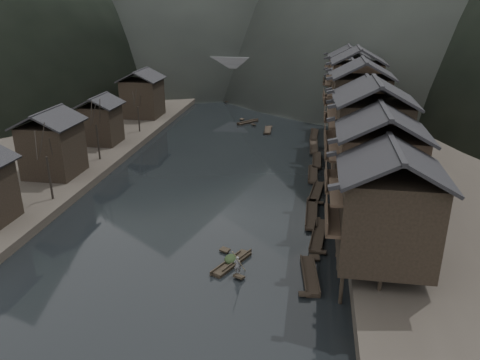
# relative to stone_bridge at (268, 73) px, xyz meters

# --- Properties ---
(water) EXTENTS (300.00, 300.00, 0.00)m
(water) POSITION_rel_stone_bridge_xyz_m (0.00, -72.00, -5.11)
(water) COLOR black
(water) RESTS_ON ground
(right_bank) EXTENTS (40.00, 200.00, 1.80)m
(right_bank) POSITION_rel_stone_bridge_xyz_m (35.00, -32.00, -4.21)
(right_bank) COLOR #2D2823
(right_bank) RESTS_ON ground
(left_bank) EXTENTS (40.00, 200.00, 1.20)m
(left_bank) POSITION_rel_stone_bridge_xyz_m (-35.00, -32.00, -4.51)
(left_bank) COLOR #2D2823
(left_bank) RESTS_ON ground
(stilt_houses) EXTENTS (9.00, 67.60, 15.50)m
(stilt_houses) POSITION_rel_stone_bridge_xyz_m (17.28, -52.54, 3.58)
(stilt_houses) COLOR black
(stilt_houses) RESTS_ON ground
(left_houses) EXTENTS (8.10, 53.20, 8.73)m
(left_houses) POSITION_rel_stone_bridge_xyz_m (-20.50, -51.88, 0.55)
(left_houses) COLOR black
(left_houses) RESTS_ON left_bank
(bare_trees) EXTENTS (3.52, 44.35, 7.04)m
(bare_trees) POSITION_rel_stone_bridge_xyz_m (-17.00, -63.03, 1.11)
(bare_trees) COLOR black
(bare_trees) RESTS_ON left_bank
(moored_sampans) EXTENTS (2.46, 50.54, 0.47)m
(moored_sampans) POSITION_rel_stone_bridge_xyz_m (11.92, -57.22, -4.91)
(moored_sampans) COLOR black
(moored_sampans) RESTS_ON water
(midriver_boats) EXTENTS (12.82, 30.50, 0.45)m
(midriver_boats) POSITION_rel_stone_bridge_xyz_m (-1.95, -22.53, -4.91)
(midriver_boats) COLOR black
(midriver_boats) RESTS_ON water
(stone_bridge) EXTENTS (40.00, 6.00, 9.00)m
(stone_bridge) POSITION_rel_stone_bridge_xyz_m (0.00, 0.00, 0.00)
(stone_bridge) COLOR #4C4C4F
(stone_bridge) RESTS_ON ground
(hero_sampan) EXTENTS (3.05, 5.05, 0.44)m
(hero_sampan) POSITION_rel_stone_bridge_xyz_m (5.02, -78.26, -4.91)
(hero_sampan) COLOR black
(hero_sampan) RESTS_ON water
(cargo_heap) EXTENTS (1.14, 1.50, 0.69)m
(cargo_heap) POSITION_rel_stone_bridge_xyz_m (4.92, -78.04, -4.33)
(cargo_heap) COLOR black
(cargo_heap) RESTS_ON hero_sampan
(boatman) EXTENTS (0.61, 0.41, 1.65)m
(boatman) POSITION_rel_stone_bridge_xyz_m (5.81, -79.89, -3.85)
(boatman) COLOR #58585B
(boatman) RESTS_ON hero_sampan
(bamboo_pole) EXTENTS (0.91, 2.29, 3.28)m
(bamboo_pole) POSITION_rel_stone_bridge_xyz_m (6.01, -79.89, -1.38)
(bamboo_pole) COLOR #8C7A51
(bamboo_pole) RESTS_ON boatman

